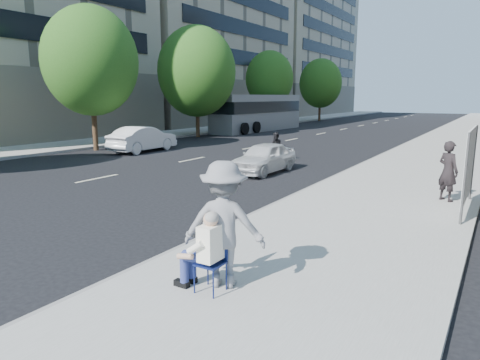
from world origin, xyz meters
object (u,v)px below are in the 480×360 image
Objects in this scene: motorcycle at (277,148)px; seated_protester at (205,246)px; white_sedan_mid at (143,139)px; jogger at (224,224)px; pedestrian_woman at (448,171)px; bus at (258,113)px; white_sedan_near at (264,158)px; protest_banner at (469,164)px.

seated_protester is at bearing -65.54° from motorcycle.
motorcycle is (8.29, 0.75, -0.09)m from white_sedan_mid.
pedestrian_woman is at bearing -129.04° from jogger.
seated_protester is 34.09m from bus.
motorcycle is at bearing 108.77° from white_sedan_near.
jogger is 1.00× the size of motorcycle.
jogger is at bearing 135.57° from white_sedan_mid.
seated_protester is 0.44m from jogger.
white_sedan_near is 0.31× the size of bus.
white_sedan_near is 3.38m from motorcycle.
seated_protester is 0.74× the size of pedestrian_woman.
protest_banner is 0.25× the size of bus.
white_sedan_mid is 2.17× the size of motorcycle.
white_sedan_mid is (-14.01, 13.04, -0.14)m from seated_protester.
pedestrian_woman is 17.16m from white_sedan_mid.
bus is (-16.07, 29.84, 0.47)m from jogger.
pedestrian_woman reaches higher than motorcycle.
bus is (-11.23, 19.57, 1.00)m from white_sedan_near.
white_sedan_near is 1.82× the size of motorcycle.
bus is at bearing -84.52° from jogger.
seated_protester is at bearing 108.51° from pedestrian_woman.
bus reaches higher than motorcycle.
white_sedan_near is (-4.69, 10.56, -0.24)m from seated_protester.
jogger is 11.37m from white_sedan_near.
jogger is at bearing -112.18° from protest_banner.
pedestrian_woman is at bearing -15.24° from white_sedan_near.
jogger is at bearing -64.54° from motorcycle.
bus is at bearing 117.84° from seated_protester.
pedestrian_woman reaches higher than white_sedan_near.
bus is (-19.02, 22.61, 0.23)m from protest_banner.
jogger reaches higher than white_sedan_near.
protest_banner reaches higher than white_sedan_near.
bus is at bearing 120.84° from white_sedan_near.
white_sedan_mid is at bearing 166.13° from white_sedan_near.
seated_protester is at bearing 39.09° from jogger.
protest_banner reaches higher than jogger.
seated_protester is 0.64× the size of motorcycle.
jogger is at bearing -59.05° from bus.
protest_banner reaches higher than motorcycle.
jogger is at bearing 61.92° from seated_protester.
white_sedan_mid is at bearing 162.15° from protest_banner.
motorcycle is (-1.03, 3.22, 0.00)m from white_sedan_near.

